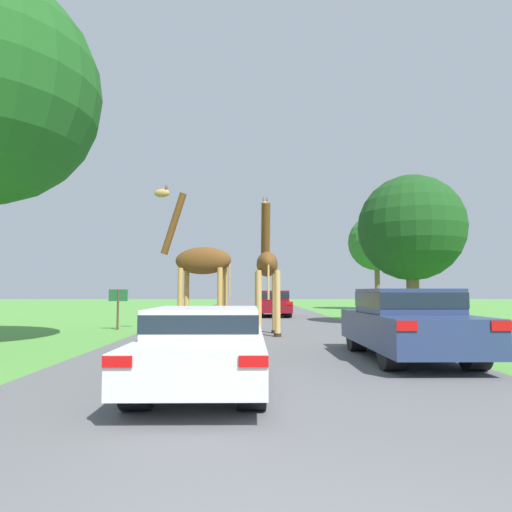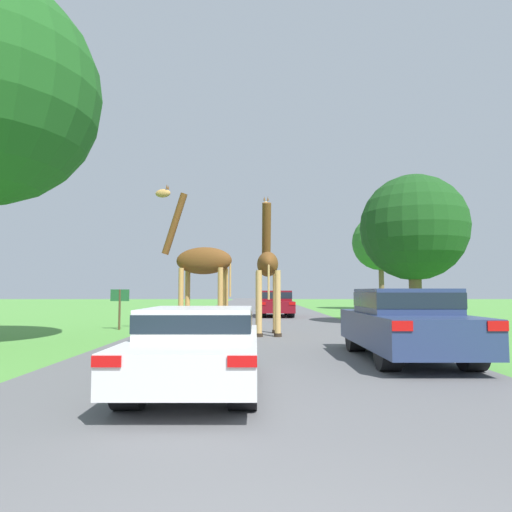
{
  "view_description": "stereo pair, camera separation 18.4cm",
  "coord_description": "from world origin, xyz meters",
  "px_view_note": "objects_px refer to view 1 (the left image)",
  "views": [
    {
      "loc": [
        -0.31,
        -1.72,
        1.45
      ],
      "look_at": [
        -0.11,
        13.45,
        2.61
      ],
      "focal_mm": 32.0,
      "sensor_mm": 36.0,
      "label": 1
    },
    {
      "loc": [
        -0.13,
        -1.72,
        1.45
      ],
      "look_at": [
        -0.11,
        13.45,
        2.61
      ],
      "focal_mm": 32.0,
      "sensor_mm": 36.0,
      "label": 2
    }
  ],
  "objects_px": {
    "car_queue_right": "(273,303)",
    "giraffe_near_road": "(267,266)",
    "tree_right_cluster": "(411,228)",
    "car_queue_left": "(407,322)",
    "giraffe_companion": "(200,263)",
    "tree_left_edge": "(377,243)",
    "car_lead_maroon": "(205,344)",
    "sign_post": "(118,302)"
  },
  "relations": [
    {
      "from": "tree_left_edge",
      "to": "giraffe_companion",
      "type": "bearing_deg",
      "value": -120.15
    },
    {
      "from": "giraffe_near_road",
      "to": "giraffe_companion",
      "type": "relative_size",
      "value": 0.94
    },
    {
      "from": "car_lead_maroon",
      "to": "car_queue_right",
      "type": "bearing_deg",
      "value": 84.12
    },
    {
      "from": "car_queue_right",
      "to": "car_queue_left",
      "type": "xyz_separation_m",
      "value": [
        2.03,
        -16.54,
        0.02
      ]
    },
    {
      "from": "car_queue_left",
      "to": "tree_right_cluster",
      "type": "height_order",
      "value": "tree_right_cluster"
    },
    {
      "from": "car_lead_maroon",
      "to": "tree_right_cluster",
      "type": "distance_m",
      "value": 15.44
    },
    {
      "from": "car_lead_maroon",
      "to": "car_queue_left",
      "type": "xyz_separation_m",
      "value": [
        4.02,
        2.79,
        0.14
      ]
    },
    {
      "from": "car_queue_right",
      "to": "sign_post",
      "type": "relative_size",
      "value": 2.79
    },
    {
      "from": "car_queue_right",
      "to": "giraffe_near_road",
      "type": "bearing_deg",
      "value": -93.91
    },
    {
      "from": "giraffe_near_road",
      "to": "sign_post",
      "type": "bearing_deg",
      "value": 160.31
    },
    {
      "from": "giraffe_near_road",
      "to": "tree_left_edge",
      "type": "height_order",
      "value": "tree_left_edge"
    },
    {
      "from": "car_lead_maroon",
      "to": "tree_right_cluster",
      "type": "bearing_deg",
      "value": 58.85
    },
    {
      "from": "car_queue_left",
      "to": "tree_right_cluster",
      "type": "bearing_deg",
      "value": 69.55
    },
    {
      "from": "giraffe_near_road",
      "to": "giraffe_companion",
      "type": "distance_m",
      "value": 2.29
    },
    {
      "from": "giraffe_companion",
      "to": "sign_post",
      "type": "xyz_separation_m",
      "value": [
        -3.24,
        1.66,
        -1.33
      ]
    },
    {
      "from": "giraffe_near_road",
      "to": "tree_right_cluster",
      "type": "distance_m",
      "value": 8.15
    },
    {
      "from": "car_lead_maroon",
      "to": "tree_right_cluster",
      "type": "height_order",
      "value": "tree_right_cluster"
    },
    {
      "from": "tree_left_edge",
      "to": "sign_post",
      "type": "height_order",
      "value": "tree_left_edge"
    },
    {
      "from": "car_queue_left",
      "to": "tree_left_edge",
      "type": "xyz_separation_m",
      "value": [
        6.68,
        26.03,
        4.48
      ]
    },
    {
      "from": "giraffe_companion",
      "to": "tree_right_cluster",
      "type": "xyz_separation_m",
      "value": [
        8.81,
        4.25,
        1.82
      ]
    },
    {
      "from": "giraffe_companion",
      "to": "car_lead_maroon",
      "type": "bearing_deg",
      "value": -160.81
    },
    {
      "from": "giraffe_near_road",
      "to": "tree_right_cluster",
      "type": "height_order",
      "value": "tree_right_cluster"
    },
    {
      "from": "tree_left_edge",
      "to": "tree_right_cluster",
      "type": "distance_m",
      "value": 16.26
    },
    {
      "from": "sign_post",
      "to": "giraffe_companion",
      "type": "bearing_deg",
      "value": -27.19
    },
    {
      "from": "giraffe_companion",
      "to": "sign_post",
      "type": "bearing_deg",
      "value": 75.15
    },
    {
      "from": "giraffe_companion",
      "to": "sign_post",
      "type": "height_order",
      "value": "giraffe_companion"
    },
    {
      "from": "car_queue_right",
      "to": "sign_post",
      "type": "distance_m",
      "value": 11.01
    },
    {
      "from": "car_queue_left",
      "to": "tree_right_cluster",
      "type": "relative_size",
      "value": 0.69
    },
    {
      "from": "sign_post",
      "to": "car_queue_left",
      "type": "bearing_deg",
      "value": -42.09
    },
    {
      "from": "tree_right_cluster",
      "to": "giraffe_near_road",
      "type": "bearing_deg",
      "value": -145.6
    },
    {
      "from": "giraffe_near_road",
      "to": "car_lead_maroon",
      "type": "xyz_separation_m",
      "value": [
        -1.24,
        -8.39,
        -1.61
      ]
    },
    {
      "from": "tree_right_cluster",
      "to": "sign_post",
      "type": "xyz_separation_m",
      "value": [
        -12.05,
        -2.58,
        -3.15
      ]
    },
    {
      "from": "giraffe_companion",
      "to": "tree_left_edge",
      "type": "xyz_separation_m",
      "value": [
        11.74,
        20.2,
        2.89
      ]
    },
    {
      "from": "car_queue_right",
      "to": "tree_right_cluster",
      "type": "bearing_deg",
      "value": -48.2
    },
    {
      "from": "giraffe_near_road",
      "to": "tree_left_edge",
      "type": "xyz_separation_m",
      "value": [
        9.46,
        20.43,
        3.01
      ]
    },
    {
      "from": "car_lead_maroon",
      "to": "sign_post",
      "type": "relative_size",
      "value": 2.77
    },
    {
      "from": "car_lead_maroon",
      "to": "tree_right_cluster",
      "type": "xyz_separation_m",
      "value": [
        7.78,
        12.86,
        3.54
      ]
    },
    {
      "from": "car_queue_left",
      "to": "giraffe_companion",
      "type": "bearing_deg",
      "value": 130.94
    },
    {
      "from": "giraffe_companion",
      "to": "car_queue_left",
      "type": "xyz_separation_m",
      "value": [
        5.05,
        -5.82,
        -1.59
      ]
    },
    {
      "from": "giraffe_companion",
      "to": "car_lead_maroon",
      "type": "height_order",
      "value": "giraffe_companion"
    },
    {
      "from": "car_queue_left",
      "to": "sign_post",
      "type": "relative_size",
      "value": 3.0
    },
    {
      "from": "tree_right_cluster",
      "to": "giraffe_companion",
      "type": "bearing_deg",
      "value": -154.25
    }
  ]
}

